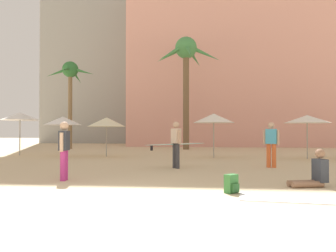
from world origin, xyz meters
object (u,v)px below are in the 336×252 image
at_px(cafe_umbrella_2, 307,119).
at_px(cafe_umbrella_4, 63,121).
at_px(person_mid_center, 314,173).
at_px(backpack, 232,184).
at_px(person_near_left, 176,143).
at_px(person_far_right, 64,148).
at_px(cafe_umbrella_1, 214,118).
at_px(palm_tree_far_left, 186,60).
at_px(person_mid_right, 271,143).
at_px(beach_towel, 287,198).
at_px(cafe_umbrella_0, 107,122).
at_px(palm_tree_left, 70,78).
at_px(cafe_umbrella_5, 20,116).

xyz_separation_m(cafe_umbrella_2, cafe_umbrella_4, (-13.04, 0.57, -0.03)).
relative_size(cafe_umbrella_2, person_mid_center, 2.29).
bearing_deg(cafe_umbrella_4, cafe_umbrella_2, -2.49).
relative_size(backpack, person_mid_center, 0.42).
bearing_deg(person_near_left, person_mid_center, -82.75).
bearing_deg(person_far_right, cafe_umbrella_1, 55.66).
xyz_separation_m(palm_tree_far_left, cafe_umbrella_1, (1.84, -7.81, -4.82)).
bearing_deg(palm_tree_far_left, person_mid_right, -72.49).
bearing_deg(palm_tree_far_left, beach_towel, -80.71).
bearing_deg(cafe_umbrella_0, cafe_umbrella_2, -2.55).
relative_size(person_mid_center, person_far_right, 0.60).
relative_size(cafe_umbrella_0, person_far_right, 1.30).
xyz_separation_m(beach_towel, person_mid_right, (0.89, 5.99, 0.95)).
xyz_separation_m(palm_tree_left, cafe_umbrella_2, (15.72, -8.08, -3.63)).
bearing_deg(cafe_umbrella_0, person_near_left, -50.52).
xyz_separation_m(person_near_left, person_mid_right, (3.63, 0.53, 0.02)).
xyz_separation_m(palm_tree_far_left, person_mid_center, (4.04, -16.73, -6.57)).
bearing_deg(palm_tree_left, person_mid_center, -51.47).
xyz_separation_m(cafe_umbrella_1, cafe_umbrella_2, (4.65, -0.33, -0.08)).
height_order(cafe_umbrella_1, person_far_right, cafe_umbrella_1).
height_order(palm_tree_left, beach_towel, palm_tree_left).
bearing_deg(person_far_right, person_mid_right, 25.16).
relative_size(beach_towel, person_mid_right, 1.11).
distance_m(person_mid_center, person_far_right, 6.73).
relative_size(cafe_umbrella_5, backpack, 5.88).
distance_m(cafe_umbrella_1, cafe_umbrella_4, 8.39).
bearing_deg(palm_tree_far_left, cafe_umbrella_5, -141.96).
relative_size(cafe_umbrella_5, person_far_right, 1.48).
relative_size(cafe_umbrella_2, backpack, 5.41).
height_order(palm_tree_left, backpack, palm_tree_left).
distance_m(palm_tree_far_left, beach_towel, 19.78).
bearing_deg(cafe_umbrella_0, palm_tree_left, 124.48).
distance_m(palm_tree_far_left, cafe_umbrella_2, 11.51).
bearing_deg(cafe_umbrella_5, cafe_umbrella_4, -6.75).
bearing_deg(cafe_umbrella_2, backpack, -115.48).
height_order(person_mid_center, person_near_left, person_near_left).
xyz_separation_m(palm_tree_far_left, cafe_umbrella_0, (-4.00, -7.68, -5.00)).
relative_size(beach_towel, person_near_left, 0.81).
bearing_deg(beach_towel, person_far_right, 161.04).
bearing_deg(beach_towel, backpack, 155.10).
height_order(cafe_umbrella_0, cafe_umbrella_4, cafe_umbrella_4).
bearing_deg(person_near_left, backpack, -108.66).
relative_size(palm_tree_left, person_mid_right, 4.00).
xyz_separation_m(cafe_umbrella_1, cafe_umbrella_5, (-11.11, 0.56, 0.17)).
relative_size(cafe_umbrella_1, cafe_umbrella_5, 0.94).
xyz_separation_m(palm_tree_far_left, beach_towel, (2.99, -18.30, -6.90)).
distance_m(cafe_umbrella_4, person_mid_center, 14.09).
height_order(palm_tree_far_left, backpack, palm_tree_far_left).
bearing_deg(cafe_umbrella_2, person_mid_right, -122.05).
height_order(cafe_umbrella_0, person_near_left, cafe_umbrella_0).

